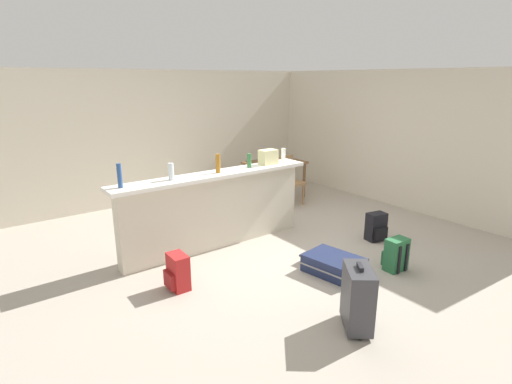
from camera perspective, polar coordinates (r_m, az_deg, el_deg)
The scene contains 18 objects.
ground_plane at distance 5.98m, azimuth 1.92°, elevation -7.32°, with size 13.00×13.00×0.05m, color #ADA393.
wall_back at distance 8.17m, azimuth -11.64°, elevation 7.99°, with size 6.60×0.10×2.50m, color beige.
wall_right at distance 8.02m, azimuth 18.00°, elevation 7.40°, with size 0.10×6.00×2.50m, color beige.
partition_half_wall at distance 5.65m, azimuth -5.73°, elevation -2.89°, with size 2.80×0.20×1.03m, color beige.
bar_countertop at distance 5.50m, azimuth -5.88°, elevation 2.46°, with size 2.96×0.40×0.05m, color white.
bottle_blue at distance 4.97m, azimuth -18.96°, elevation 2.22°, with size 0.06×0.06×0.29m, color #284C89.
bottle_clear at distance 5.19m, azimuth -12.07°, elevation 2.89°, with size 0.07×0.07×0.22m, color silver.
bottle_amber at distance 5.49m, azimuth -5.47°, elevation 4.10°, with size 0.07×0.07×0.26m, color #9E661E.
bottle_green at distance 5.80m, azimuth -0.98°, elevation 4.52°, with size 0.06×0.06×0.20m, color #2D6B38.
bottle_white at distance 6.27m, azimuth 3.94°, elevation 5.35°, with size 0.07×0.07×0.21m, color silver.
grocery_bag at distance 6.03m, azimuth 1.76°, elevation 5.03°, with size 0.26×0.18×0.22m, color beige.
dining_table at distance 7.97m, azimuth 2.72°, elevation 3.70°, with size 1.10×0.80×0.74m.
dining_chair_near_partition at distance 7.60m, azimuth 4.71°, elevation 2.04°, with size 0.44×0.44×0.93m.
suitcase_flat_navy at distance 5.11m, azimuth 11.08°, elevation -10.19°, with size 0.60×0.87×0.22m.
backpack_green at distance 5.36m, azimuth 19.38°, elevation -8.49°, with size 0.29×0.26×0.42m.
backpack_red at distance 4.72m, azimuth -11.16°, elevation -11.24°, with size 0.26×0.28×0.42m.
suitcase_upright_charcoal at distance 4.03m, azimuth 14.38°, elevation -14.42°, with size 0.46×0.49×0.67m.
backpack_black at distance 6.21m, azimuth 16.85°, elevation -4.85°, with size 0.31×0.29×0.42m.
Camera 1 is at (-3.45, -4.27, 2.33)m, focal length 27.92 mm.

